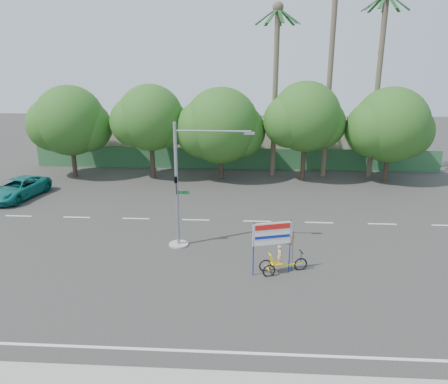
{
  "coord_description": "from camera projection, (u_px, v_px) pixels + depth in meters",
  "views": [
    {
      "loc": [
        1.46,
        -18.56,
        10.36
      ],
      "look_at": [
        0.14,
        3.13,
        3.5
      ],
      "focal_mm": 35.0,
      "sensor_mm": 36.0,
      "label": 1
    }
  ],
  "objects": [
    {
      "name": "ground",
      "position": [
        217.0,
        281.0,
        20.87
      ],
      "size": [
        120.0,
        120.0,
        0.0
      ],
      "primitive_type": "plane",
      "color": "#33302D",
      "rests_on": "ground"
    },
    {
      "name": "fence",
      "position": [
        234.0,
        159.0,
        41.04
      ],
      "size": [
        38.0,
        0.08,
        2.0
      ],
      "primitive_type": "cube",
      "color": "#336B3D",
      "rests_on": "ground"
    },
    {
      "name": "building_left",
      "position": [
        141.0,
        138.0,
        45.6
      ],
      "size": [
        12.0,
        8.0,
        4.0
      ],
      "primitive_type": "cube",
      "color": "beige",
      "rests_on": "ground"
    },
    {
      "name": "building_right",
      "position": [
        314.0,
        142.0,
        44.62
      ],
      "size": [
        14.0,
        8.0,
        3.6
      ],
      "primitive_type": "cube",
      "color": "beige",
      "rests_on": "ground"
    },
    {
      "name": "tree_far_left",
      "position": [
        70.0,
        123.0,
        37.39
      ],
      "size": [
        7.14,
        6.0,
        7.96
      ],
      "color": "#473828",
      "rests_on": "ground"
    },
    {
      "name": "tree_left",
      "position": [
        150.0,
        120.0,
        36.89
      ],
      "size": [
        6.66,
        5.6,
        8.07
      ],
      "color": "#473828",
      "rests_on": "ground"
    },
    {
      "name": "tree_center",
      "position": [
        221.0,
        128.0,
        36.72
      ],
      "size": [
        7.62,
        6.4,
        7.85
      ],
      "color": "#473828",
      "rests_on": "ground"
    },
    {
      "name": "tree_right",
      "position": [
        305.0,
        119.0,
        36.09
      ],
      "size": [
        6.9,
        5.8,
        8.36
      ],
      "color": "#473828",
      "rests_on": "ground"
    },
    {
      "name": "tree_far_right",
      "position": [
        390.0,
        127.0,
        35.86
      ],
      "size": [
        7.38,
        6.2,
        7.94
      ],
      "color": "#473828",
      "rests_on": "ground"
    },
    {
      "name": "palm_tall",
      "position": [
        331.0,
        53.0,
        35.82
      ],
      "size": [
        3.73,
        3.79,
        17.45
      ],
      "color": "#70604C",
      "rests_on": "ground"
    },
    {
      "name": "palm_mid",
      "position": [
        380.0,
        67.0,
        35.91
      ],
      "size": [
        3.73,
        3.79,
        15.45
      ],
      "color": "#70604C",
      "rests_on": "ground"
    },
    {
      "name": "palm_short",
      "position": [
        276.0,
        73.0,
        36.56
      ],
      "size": [
        3.73,
        3.79,
        14.45
      ],
      "color": "#70604C",
      "rests_on": "ground"
    },
    {
      "name": "traffic_signal",
      "position": [
        182.0,
        197.0,
        23.91
      ],
      "size": [
        4.72,
        1.1,
        7.0
      ],
      "color": "gray",
      "rests_on": "ground"
    },
    {
      "name": "trike_billboard",
      "position": [
        277.0,
        252.0,
        21.36
      ],
      "size": [
        2.79,
        1.12,
        2.84
      ],
      "rotation": [
        0.0,
        0.0,
        0.28
      ],
      "color": "black",
      "rests_on": "ground"
    },
    {
      "name": "pickup_truck",
      "position": [
        18.0,
        188.0,
        32.76
      ],
      "size": [
        3.43,
        5.75,
        1.5
      ],
      "primitive_type": "imported",
      "rotation": [
        0.0,
        0.0,
        -0.18
      ],
      "color": "#0F6F67",
      "rests_on": "ground"
    }
  ]
}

